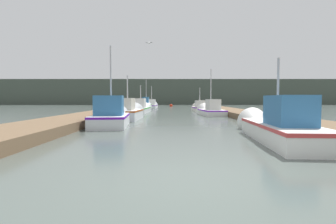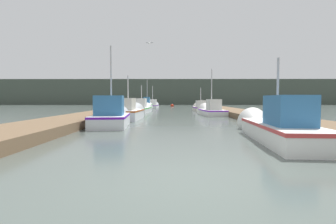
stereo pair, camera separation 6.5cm
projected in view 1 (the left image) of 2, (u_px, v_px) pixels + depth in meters
ground_plane at (191, 179)px, 4.67m from camera, size 200.00×200.00×0.00m
dock_left at (100, 114)px, 20.65m from camera, size 2.84×40.00×0.41m
dock_right at (247, 115)px, 20.63m from camera, size 2.84×40.00×0.41m
distant_shore_ridge at (170, 93)px, 72.37m from camera, size 120.00×16.00×6.35m
fishing_boat_0 at (274, 126)px, 9.40m from camera, size 1.94×6.49×3.24m
fishing_boat_1 at (112, 117)px, 14.07m from camera, size 2.06×4.82×4.72m
fishing_boat_2 at (129, 112)px, 18.65m from camera, size 1.98×4.75×3.59m
fishing_boat_3 at (210, 110)px, 23.35m from camera, size 1.99×5.11×4.57m
fishing_boat_4 at (142, 108)px, 28.14m from camera, size 1.96×6.02×3.36m
fishing_boat_5 at (200, 108)px, 32.06m from camera, size 1.73×4.40×3.35m
fishing_boat_6 at (147, 106)px, 36.90m from camera, size 1.39×5.41×4.44m
fishing_boat_7 at (152, 105)px, 42.65m from camera, size 1.93×6.13×4.07m
mooring_piling_0 at (121, 110)px, 22.74m from camera, size 0.25×0.25×0.98m
mooring_piling_1 at (119, 110)px, 20.70m from camera, size 0.28×0.28×1.09m
mooring_piling_2 at (200, 104)px, 38.64m from camera, size 0.25×0.25×1.31m
mooring_piling_3 at (142, 105)px, 41.10m from camera, size 0.24×0.24×1.02m
channel_buoy at (172, 106)px, 49.87m from camera, size 0.61×0.61×1.11m
seagull_lead at (149, 43)px, 20.38m from camera, size 0.56×0.30×0.12m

